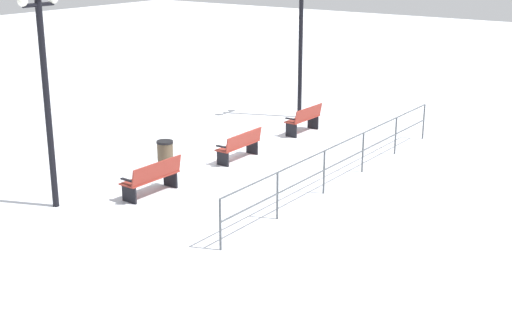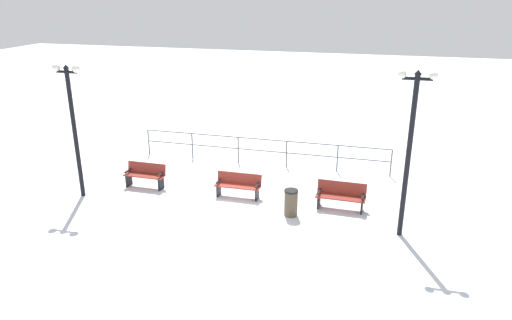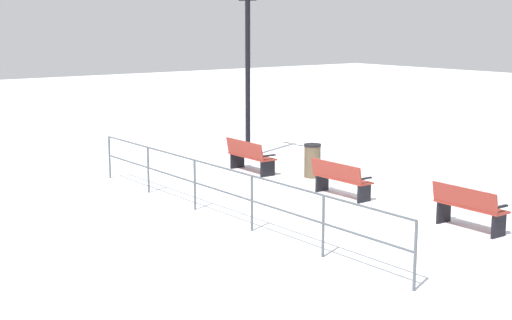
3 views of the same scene
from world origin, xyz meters
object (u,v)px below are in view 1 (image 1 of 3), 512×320
(bench_second, at_px, (240,145))
(lamppost_near, at_px, (301,32))
(bench_nearest, at_px, (304,119))
(bench_third, at_px, (152,177))
(trash_bin, at_px, (165,157))
(lamppost_middle, at_px, (45,81))

(bench_second, relative_size, lamppost_near, 0.35)
(bench_nearest, bearing_deg, lamppost_near, -53.23)
(bench_second, xyz_separation_m, bench_third, (0.02, 3.57, 0.01))
(trash_bin, bearing_deg, lamppost_near, -86.90)
(lamppost_near, bearing_deg, bench_third, 98.55)
(bench_second, distance_m, bench_third, 3.57)
(lamppost_near, bearing_deg, bench_second, 104.23)
(bench_third, height_order, trash_bin, same)
(bench_nearest, xyz_separation_m, trash_bin, (0.90, 5.64, -0.03))
(bench_third, distance_m, lamppost_middle, 3.43)
(bench_second, bearing_deg, lamppost_near, -76.11)
(lamppost_near, distance_m, lamppost_middle, 10.81)
(bench_nearest, distance_m, bench_third, 7.14)
(bench_second, relative_size, trash_bin, 1.81)
(bench_nearest, xyz_separation_m, lamppost_middle, (1.30, 9.03, 2.51))
(bench_second, bearing_deg, bench_nearest, -89.48)
(bench_third, bearing_deg, lamppost_middle, 56.12)
(lamppost_near, bearing_deg, bench_nearest, 126.15)
(trash_bin, bearing_deg, lamppost_middle, 83.24)
(bench_third, xyz_separation_m, lamppost_near, (1.34, -8.92, 2.54))
(bench_third, height_order, lamppost_middle, lamppost_middle)
(bench_third, bearing_deg, lamppost_near, -79.96)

